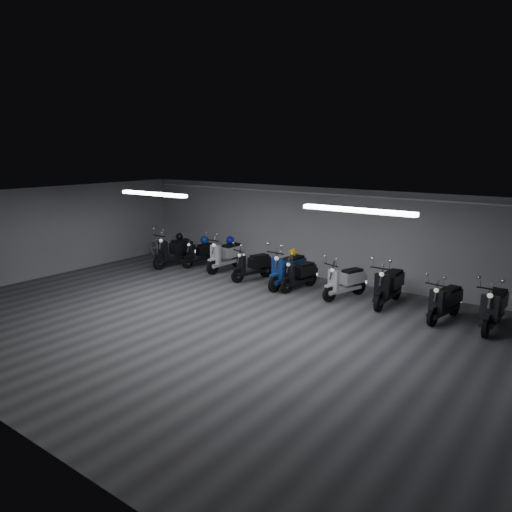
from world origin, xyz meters
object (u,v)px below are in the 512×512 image
Objects in this scene: scooter_6 at (345,276)px; helmet_1 at (180,236)px; scooter_9 at (494,301)px; scooter_1 at (200,249)px; helmet_0 at (230,240)px; scooter_7 at (389,280)px; bicycle at (162,243)px; helmet_2 at (205,240)px; scooter_2 at (225,250)px; scooter_8 at (445,296)px; scooter_0 at (174,246)px; scooter_3 at (252,261)px; helmet_3 at (293,253)px; scooter_5 at (299,269)px; scooter_4 at (288,264)px.

helmet_1 is at bearing -162.33° from scooter_6.
scooter_9 is 7.24× the size of helmet_1.
scooter_9 is (9.31, -0.52, 0.07)m from scooter_1.
scooter_7 is at bearing -5.31° from helmet_0.
bicycle is 2.02m from helmet_2.
bicycle is at bearing -179.30° from scooter_2.
scooter_8 is at bearing -79.00° from bicycle.
scooter_3 is at bearing 6.46° from scooter_0.
helmet_3 is at bearing 26.57° from scooter_3.
scooter_5 is at bearing 179.79° from scooter_9.
helmet_0 is (-4.50, 0.64, 0.37)m from scooter_6.
scooter_6 is at bearing 178.80° from scooter_9.
scooter_3 is 6.70× the size of helmet_3.
helmet_0 is at bearing -176.54° from scooter_8.
scooter_3 is at bearing -24.82° from helmet_0.
scooter_6 is 0.93× the size of scooter_9.
scooter_3 is 4.50m from bicycle.
scooter_4 is at bearing 15.39° from scooter_3.
scooter_1 is at bearing 177.85° from scooter_9.
scooter_9 reaches higher than helmet_0.
scooter_0 is 4.55m from helmet_3.
helmet_1 is (-3.18, 0.08, 0.39)m from scooter_3.
scooter_5 is (4.89, 0.15, -0.12)m from scooter_0.
scooter_0 reaches higher than scooter_1.
helmet_0 reaches higher than helmet_2.
scooter_5 is at bearing -5.97° from scooter_2.
helmet_1 is (-1.79, -0.56, 0.02)m from helmet_0.
scooter_7 is 1.52m from scooter_8.
helmet_2 is at bearing 173.55° from scooter_4.
scooter_4 is (1.31, -0.04, 0.09)m from scooter_3.
scooter_9 is (6.79, -0.14, 0.06)m from scooter_3.
scooter_8 is at bearing 14.95° from scooter_3.
scooter_2 reaches higher than helmet_1.
scooter_5 is 0.89× the size of scooter_9.
scooter_7 is (2.58, 0.15, 0.09)m from scooter_5.
scooter_8 is 4.47m from helmet_3.
scooter_5 is 5.48× the size of helmet_2.
scooter_6 is at bearing 4.63° from scooter_1.
scooter_2 is 2.74m from scooter_4.
helmet_2 is (-9.28, 0.74, 0.21)m from scooter_9.
helmet_0 is at bearing 27.79° from scooter_0.
scooter_9 is at bearing -1.94° from scooter_2.
helmet_3 is at bearing -175.29° from scooter_8.
bicycle is at bearing -174.73° from scooter_5.
helmet_3 is at bearing 154.71° from scooter_5.
helmet_3 is at bearing -5.49° from helmet_2.
scooter_0 is at bearing -132.25° from scooter_1.
scooter_2 reaches higher than helmet_0.
helmet_0 is (-3.08, 0.68, 0.40)m from scooter_5.
scooter_0 reaches higher than scooter_8.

